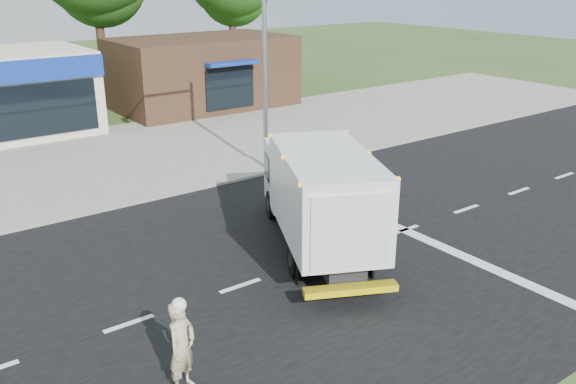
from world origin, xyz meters
The scene contains 9 objects.
ground centered at (0.00, 0.00, 0.00)m, with size 120.00×120.00×0.00m, color #385123.
road_asphalt centered at (0.00, 0.00, 0.00)m, with size 60.00×14.00×0.02m, color black.
sidewalk centered at (0.00, 8.20, 0.06)m, with size 60.00×2.40×0.12m, color gray.
parking_apron centered at (0.00, 14.00, 0.01)m, with size 60.00×9.00×0.02m, color gray.
lane_markings centered at (1.35, -1.35, 0.02)m, with size 55.20×7.00×0.01m.
ems_box_truck centered at (-0.03, 0.52, 1.80)m, with size 5.00×7.29×3.12m.
emergency_worker centered at (-6.02, -2.80, 0.97)m, with size 0.81×0.72×1.98m.
brown_storefront centered at (7.00, 19.98, 2.00)m, with size 10.00×6.70×4.00m.
traffic_signal_pole centered at (2.35, 7.60, 4.92)m, with size 3.51×0.25×8.00m.
Camera 1 is at (-10.19, -11.85, 7.61)m, focal length 38.00 mm.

